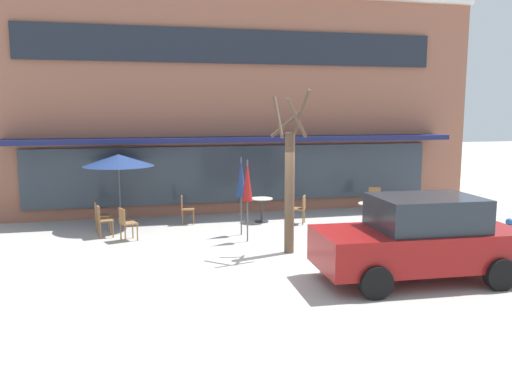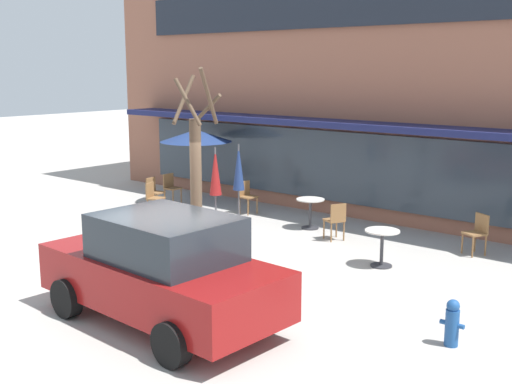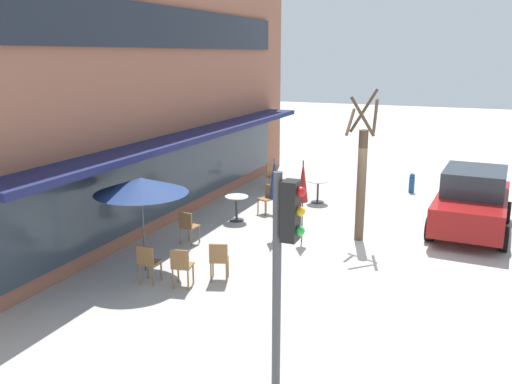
{
  "view_description": "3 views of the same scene",
  "coord_description": "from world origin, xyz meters",
  "px_view_note": "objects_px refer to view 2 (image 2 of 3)",
  "views": [
    {
      "loc": [
        -3.79,
        -11.91,
        3.51
      ],
      "look_at": [
        -0.23,
        2.44,
        1.26
      ],
      "focal_mm": 38.0,
      "sensor_mm": 36.0,
      "label": 1
    },
    {
      "loc": [
        9.36,
        -8.6,
        3.98
      ],
      "look_at": [
        0.03,
        2.63,
        1.14
      ],
      "focal_mm": 45.0,
      "sensor_mm": 36.0,
      "label": 2
    },
    {
      "loc": [
        -13.66,
        -2.25,
        4.86
      ],
      "look_at": [
        -0.51,
        3.29,
        1.21
      ],
      "focal_mm": 38.0,
      "sensor_mm": 36.0,
      "label": 3
    }
  ],
  "objects_px": {
    "cafe_chair_4": "(247,195)",
    "cafe_chair_1": "(336,219)",
    "street_tree": "(196,179)",
    "cafe_table_near_wall": "(310,208)",
    "patio_umbrella_corner_open": "(239,168)",
    "patio_umbrella_green_folded": "(196,136)",
    "cafe_table_streetside": "(382,242)",
    "cafe_chair_0": "(171,186)",
    "parked_sedan": "(162,270)",
    "cafe_chair_3": "(478,231)",
    "fire_hydrant": "(452,323)",
    "cafe_chair_2": "(154,190)",
    "patio_umbrella_cream_folded": "(215,172)",
    "cafe_chair_5": "(153,196)"
  },
  "relations": [
    {
      "from": "cafe_chair_4",
      "to": "cafe_chair_1",
      "type": "bearing_deg",
      "value": -13.85
    },
    {
      "from": "cafe_chair_4",
      "to": "street_tree",
      "type": "xyz_separation_m",
      "value": [
        2.1,
        -4.04,
        1.21
      ]
    },
    {
      "from": "cafe_table_near_wall",
      "to": "patio_umbrella_corner_open",
      "type": "distance_m",
      "value": 2.17
    },
    {
      "from": "cafe_table_near_wall",
      "to": "patio_umbrella_green_folded",
      "type": "height_order",
      "value": "patio_umbrella_green_folded"
    },
    {
      "from": "cafe_table_streetside",
      "to": "cafe_chair_0",
      "type": "relative_size",
      "value": 0.85
    },
    {
      "from": "patio_umbrella_green_folded",
      "to": "parked_sedan",
      "type": "distance_m",
      "value": 9.14
    },
    {
      "from": "cafe_chair_1",
      "to": "cafe_chair_4",
      "type": "relative_size",
      "value": 1.0
    },
    {
      "from": "cafe_chair_1",
      "to": "cafe_chair_3",
      "type": "xyz_separation_m",
      "value": [
        2.97,
        0.99,
        0.0
      ]
    },
    {
      "from": "cafe_table_streetside",
      "to": "cafe_chair_4",
      "type": "distance_m",
      "value": 5.62
    },
    {
      "from": "parked_sedan",
      "to": "cafe_chair_3",
      "type": "bearing_deg",
      "value": 71.0
    },
    {
      "from": "cafe_chair_4",
      "to": "fire_hydrant",
      "type": "height_order",
      "value": "cafe_chair_4"
    },
    {
      "from": "patio_umbrella_corner_open",
      "to": "fire_hydrant",
      "type": "relative_size",
      "value": 3.12
    },
    {
      "from": "street_tree",
      "to": "cafe_chair_2",
      "type": "bearing_deg",
      "value": 148.29
    },
    {
      "from": "cafe_chair_4",
      "to": "parked_sedan",
      "type": "xyz_separation_m",
      "value": [
        4.06,
        -6.77,
        0.35
      ]
    },
    {
      "from": "patio_umbrella_cream_folded",
      "to": "patio_umbrella_corner_open",
      "type": "xyz_separation_m",
      "value": [
        0.01,
        0.8,
        0.0
      ]
    },
    {
      "from": "cafe_table_near_wall",
      "to": "cafe_table_streetside",
      "type": "relative_size",
      "value": 1.0
    },
    {
      "from": "cafe_table_near_wall",
      "to": "cafe_chair_3",
      "type": "distance_m",
      "value": 4.1
    },
    {
      "from": "patio_umbrella_green_folded",
      "to": "cafe_chair_2",
      "type": "relative_size",
      "value": 2.47
    },
    {
      "from": "street_tree",
      "to": "fire_hydrant",
      "type": "height_order",
      "value": "street_tree"
    },
    {
      "from": "patio_umbrella_corner_open",
      "to": "cafe_chair_5",
      "type": "height_order",
      "value": "patio_umbrella_corner_open"
    },
    {
      "from": "cafe_table_streetside",
      "to": "patio_umbrella_corner_open",
      "type": "xyz_separation_m",
      "value": [
        -3.91,
        0.07,
        1.11
      ]
    },
    {
      "from": "cafe_chair_5",
      "to": "street_tree",
      "type": "height_order",
      "value": "street_tree"
    },
    {
      "from": "cafe_chair_0",
      "to": "cafe_table_streetside",
      "type": "bearing_deg",
      "value": -10.71
    },
    {
      "from": "patio_umbrella_cream_folded",
      "to": "cafe_chair_3",
      "type": "height_order",
      "value": "patio_umbrella_cream_folded"
    },
    {
      "from": "patio_umbrella_cream_folded",
      "to": "cafe_chair_5",
      "type": "distance_m",
      "value": 3.46
    },
    {
      "from": "cafe_chair_2",
      "to": "street_tree",
      "type": "relative_size",
      "value": 0.22
    },
    {
      "from": "cafe_chair_0",
      "to": "parked_sedan",
      "type": "xyz_separation_m",
      "value": [
        6.6,
        -6.3,
        0.35
      ]
    },
    {
      "from": "cafe_table_near_wall",
      "to": "cafe_chair_0",
      "type": "relative_size",
      "value": 0.85
    },
    {
      "from": "parked_sedan",
      "to": "cafe_chair_4",
      "type": "bearing_deg",
      "value": 120.94
    },
    {
      "from": "patio_umbrella_green_folded",
      "to": "cafe_chair_5",
      "type": "height_order",
      "value": "patio_umbrella_green_folded"
    },
    {
      "from": "cafe_table_streetside",
      "to": "street_tree",
      "type": "bearing_deg",
      "value": -146.63
    },
    {
      "from": "patio_umbrella_green_folded",
      "to": "cafe_chair_3",
      "type": "distance_m",
      "value": 8.52
    },
    {
      "from": "fire_hydrant",
      "to": "patio_umbrella_corner_open",
      "type": "bearing_deg",
      "value": 156.87
    },
    {
      "from": "cafe_table_near_wall",
      "to": "parked_sedan",
      "type": "bearing_deg",
      "value": -75.29
    },
    {
      "from": "patio_umbrella_corner_open",
      "to": "cafe_chair_1",
      "type": "distance_m",
      "value": 2.59
    },
    {
      "from": "cafe_table_streetside",
      "to": "cafe_chair_2",
      "type": "height_order",
      "value": "cafe_chair_2"
    },
    {
      "from": "cafe_table_streetside",
      "to": "cafe_chair_5",
      "type": "distance_m",
      "value": 7.08
    },
    {
      "from": "cafe_chair_1",
      "to": "patio_umbrella_cream_folded",
      "type": "bearing_deg",
      "value": -139.23
    },
    {
      "from": "parked_sedan",
      "to": "street_tree",
      "type": "xyz_separation_m",
      "value": [
        -1.96,
        2.73,
        0.86
      ]
    },
    {
      "from": "cafe_table_near_wall",
      "to": "cafe_chair_2",
      "type": "distance_m",
      "value": 4.89
    },
    {
      "from": "fire_hydrant",
      "to": "cafe_chair_1",
      "type": "bearing_deg",
      "value": 139.34
    },
    {
      "from": "patio_umbrella_cream_folded",
      "to": "patio_umbrella_corner_open",
      "type": "distance_m",
      "value": 0.8
    },
    {
      "from": "cafe_table_streetside",
      "to": "fire_hydrant",
      "type": "distance_m",
      "value": 3.8
    },
    {
      "from": "patio_umbrella_cream_folded",
      "to": "cafe_chair_4",
      "type": "distance_m",
      "value": 3.2
    },
    {
      "from": "cafe_chair_1",
      "to": "cafe_chair_5",
      "type": "relative_size",
      "value": 1.0
    },
    {
      "from": "cafe_table_near_wall",
      "to": "patio_umbrella_cream_folded",
      "type": "bearing_deg",
      "value": -112.93
    },
    {
      "from": "cafe_chair_0",
      "to": "street_tree",
      "type": "bearing_deg",
      "value": -37.53
    },
    {
      "from": "parked_sedan",
      "to": "patio_umbrella_green_folded",
      "type": "bearing_deg",
      "value": 131.52
    },
    {
      "from": "cafe_chair_2",
      "to": "parked_sedan",
      "type": "height_order",
      "value": "parked_sedan"
    },
    {
      "from": "parked_sedan",
      "to": "street_tree",
      "type": "relative_size",
      "value": 1.07
    }
  ]
}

